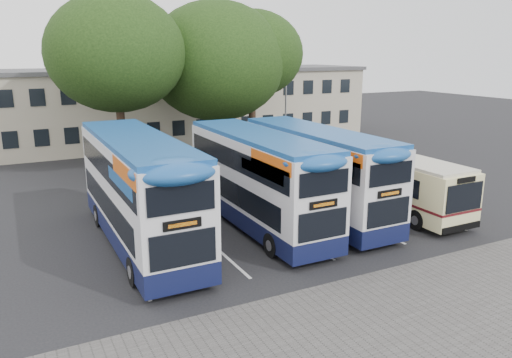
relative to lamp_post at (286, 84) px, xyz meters
The scene contains 12 objects.
ground 21.46m from the lamp_post, 106.72° to the right, with size 120.00×120.00×0.00m, color black.
paving_strip 26.71m from the lamp_post, 107.76° to the right, with size 40.00×6.00×0.01m, color #595654.
bay_lines 18.57m from the lamp_post, 123.08° to the right, with size 14.12×11.00×0.01m.
depot_building 9.43m from the lamp_post, 130.53° to the left, with size 32.40×8.40×6.20m.
lamp_post is the anchor object (origin of this frame).
tree_left 14.50m from the lamp_post, 165.19° to the right, with size 8.24×8.24×10.99m.
tree_mid 7.27m from the lamp_post, 163.45° to the right, with size 9.56×9.56×10.98m.
tree_right 5.01m from the lamp_post, 153.51° to the right, with size 7.22×7.22×10.47m.
bus_dd_left 22.38m from the lamp_post, 135.25° to the right, with size 2.57×10.60×4.42m.
bus_dd_mid 19.23m from the lamp_post, 123.86° to the right, with size 2.44×10.04×4.18m.
bus_dd_right 17.71m from the lamp_post, 115.61° to the right, with size 2.42×9.97×4.15m.
bus_single 16.98m from the lamp_post, 102.49° to the right, with size 2.34×9.19×2.74m.
Camera 1 is at (-14.19, -14.62, 7.60)m, focal length 35.00 mm.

